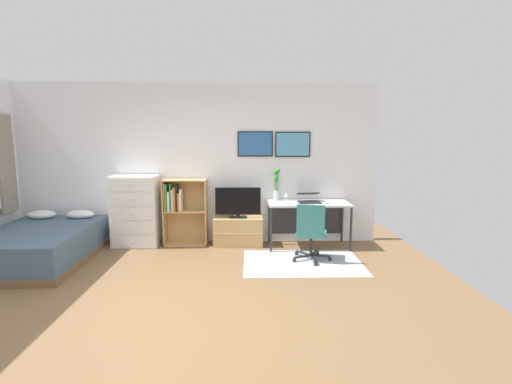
{
  "coord_description": "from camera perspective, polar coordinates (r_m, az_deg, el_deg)",
  "views": [
    {
      "loc": [
        0.9,
        -4.1,
        1.83
      ],
      "look_at": [
        0.99,
        1.5,
        1.0
      ],
      "focal_mm": 26.96,
      "sensor_mm": 36.0,
      "label": 1
    }
  ],
  "objects": [
    {
      "name": "computer_mouse",
      "position": [
        6.29,
        10.49,
        -1.52
      ],
      "size": [
        0.06,
        0.1,
        0.03
      ],
      "primitive_type": "ellipsoid",
      "color": "silver",
      "rests_on": "desk"
    },
    {
      "name": "wine_glass",
      "position": [
        6.19,
        4.53,
        -0.45
      ],
      "size": [
        0.07,
        0.07,
        0.18
      ],
      "color": "silver",
      "rests_on": "desk"
    },
    {
      "name": "laptop",
      "position": [
        6.37,
        7.82,
        -0.91
      ],
      "size": [
        0.38,
        0.41,
        0.16
      ],
      "rotation": [
        0.0,
        0.0,
        0.06
      ],
      "color": "black",
      "rests_on": "desk"
    },
    {
      "name": "dresser",
      "position": [
        6.65,
        -17.45,
        -2.72
      ],
      "size": [
        0.74,
        0.46,
        1.17
      ],
      "color": "white",
      "rests_on": "ground_plane"
    },
    {
      "name": "bed",
      "position": [
        6.46,
        -29.46,
        -6.84
      ],
      "size": [
        1.46,
        2.05,
        0.61
      ],
      "rotation": [
        0.0,
        0.0,
        0.03
      ],
      "color": "brown",
      "rests_on": "ground_plane"
    },
    {
      "name": "ground_plane",
      "position": [
        4.58,
        -12.62,
        -15.33
      ],
      "size": [
        7.2,
        7.2,
        0.0
      ],
      "primitive_type": "plane",
      "color": "brown"
    },
    {
      "name": "bamboo_vase",
      "position": [
        6.46,
        3.04,
        1.02
      ],
      "size": [
        0.11,
        0.1,
        0.53
      ],
      "color": "silver",
      "rests_on": "desk"
    },
    {
      "name": "office_chair",
      "position": [
        5.63,
        8.15,
        -5.75
      ],
      "size": [
        0.58,
        0.57,
        0.86
      ],
      "rotation": [
        0.0,
        0.0,
        -0.22
      ],
      "color": "#232326",
      "rests_on": "ground_plane"
    },
    {
      "name": "wall_back_with_posters",
      "position": [
        6.6,
        -8.63,
        4.23
      ],
      "size": [
        6.12,
        0.09,
        2.7
      ],
      "color": "white",
      "rests_on": "ground_plane"
    },
    {
      "name": "bookshelf",
      "position": [
        6.54,
        -11.05,
        -2.21
      ],
      "size": [
        0.71,
        0.3,
        1.1
      ],
      "color": "tan",
      "rests_on": "ground_plane"
    },
    {
      "name": "television",
      "position": [
        6.35,
        -2.69,
        -1.62
      ],
      "size": [
        0.75,
        0.16,
        0.51
      ],
      "color": "black",
      "rests_on": "tv_stand"
    },
    {
      "name": "desk",
      "position": [
        6.42,
        7.69,
        -2.56
      ],
      "size": [
        1.32,
        0.63,
        0.74
      ],
      "color": "silver",
      "rests_on": "ground_plane"
    },
    {
      "name": "area_rug",
      "position": [
        5.69,
        6.91,
        -10.33
      ],
      "size": [
        1.7,
        1.2,
        0.01
      ],
      "primitive_type": "cube",
      "color": "#B2B7BC",
      "rests_on": "ground_plane"
    },
    {
      "name": "tv_stand",
      "position": [
        6.47,
        -2.65,
        -5.82
      ],
      "size": [
        0.81,
        0.41,
        0.47
      ],
      "color": "tan",
      "rests_on": "ground_plane"
    }
  ]
}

